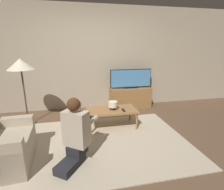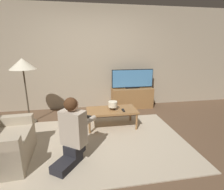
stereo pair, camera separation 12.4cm
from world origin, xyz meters
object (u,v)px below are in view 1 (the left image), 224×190
(coffee_table, at_px, (112,111))
(floor_lamp, at_px, (21,67))
(tv, at_px, (131,79))
(table_lamp, at_px, (113,105))
(person_kneeling, at_px, (75,132))

(coffee_table, distance_m, floor_lamp, 1.99)
(tv, distance_m, floor_lamp, 2.56)
(coffee_table, distance_m, table_lamp, 0.14)
(tv, bearing_deg, coffee_table, -124.27)
(floor_lamp, relative_size, table_lamp, 7.68)
(table_lamp, bearing_deg, person_kneeling, -126.97)
(tv, bearing_deg, floor_lamp, -166.79)
(coffee_table, relative_size, table_lamp, 5.55)
(person_kneeling, bearing_deg, coffee_table, -90.80)
(person_kneeling, distance_m, table_lamp, 1.24)
(tv, height_order, coffee_table, tv)
(tv, xyz_separation_m, coffee_table, (-0.74, -1.09, -0.45))
(floor_lamp, xyz_separation_m, table_lamp, (1.74, -0.52, -0.73))
(coffee_table, relative_size, floor_lamp, 0.72)
(person_kneeling, bearing_deg, table_lamp, -91.87)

